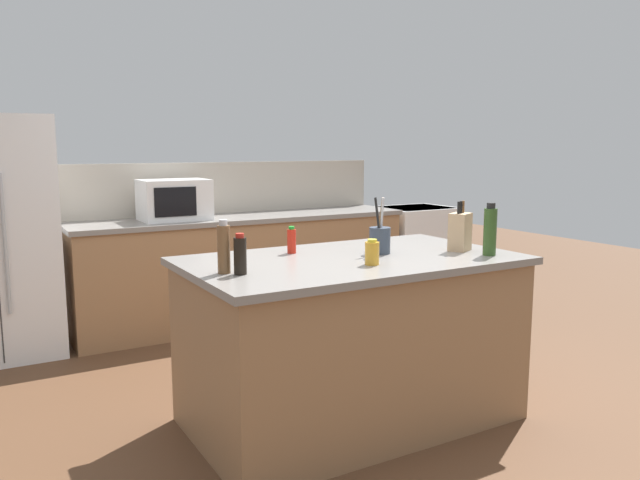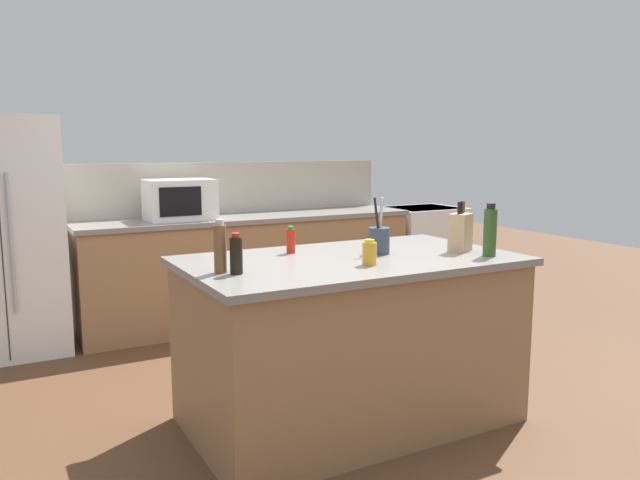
% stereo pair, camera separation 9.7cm
% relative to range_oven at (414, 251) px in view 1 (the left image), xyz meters
% --- Properties ---
extents(ground_plane, '(14.00, 14.00, 0.00)m').
position_rel_range_oven_xyz_m(ground_plane, '(-2.21, -2.20, -0.47)').
color(ground_plane, brown).
extents(back_counter_run, '(2.98, 0.66, 0.94)m').
position_rel_range_oven_xyz_m(back_counter_run, '(-1.91, 0.00, 0.00)').
color(back_counter_run, '#936B47').
rests_on(back_counter_run, ground_plane).
extents(wall_backsplash, '(2.94, 0.03, 0.46)m').
position_rel_range_oven_xyz_m(wall_backsplash, '(-1.91, 0.32, 0.70)').
color(wall_backsplash, '#B2A899').
rests_on(wall_backsplash, back_counter_run).
extents(kitchen_island, '(1.82, 1.06, 0.94)m').
position_rel_range_oven_xyz_m(kitchen_island, '(-2.21, -2.20, 0.00)').
color(kitchen_island, '#936B47').
rests_on(kitchen_island, ground_plane).
extents(range_oven, '(0.76, 0.65, 0.92)m').
position_rel_range_oven_xyz_m(range_oven, '(0.00, 0.00, 0.00)').
color(range_oven, white).
rests_on(range_oven, ground_plane).
extents(microwave, '(0.55, 0.39, 0.33)m').
position_rel_range_oven_xyz_m(microwave, '(-2.53, 0.00, 0.64)').
color(microwave, white).
rests_on(microwave, back_counter_run).
extents(knife_block, '(0.16, 0.15, 0.29)m').
position_rel_range_oven_xyz_m(knife_block, '(-1.55, -2.33, 0.59)').
color(knife_block, tan).
rests_on(knife_block, kitchen_island).
extents(utensil_crock, '(0.12, 0.12, 0.32)m').
position_rel_range_oven_xyz_m(utensil_crock, '(-2.01, -2.18, 0.56)').
color(utensil_crock, '#333D4C').
rests_on(utensil_crock, kitchen_island).
extents(honey_jar, '(0.07, 0.07, 0.13)m').
position_rel_range_oven_xyz_m(honey_jar, '(-2.24, -2.43, 0.54)').
color(honey_jar, gold).
rests_on(honey_jar, kitchen_island).
extents(hot_sauce_bottle, '(0.05, 0.05, 0.15)m').
position_rel_range_oven_xyz_m(hot_sauce_bottle, '(-2.44, -1.92, 0.55)').
color(hot_sauce_bottle, red).
rests_on(hot_sauce_bottle, kitchen_island).
extents(olive_oil_bottle, '(0.07, 0.07, 0.29)m').
position_rel_range_oven_xyz_m(olive_oil_bottle, '(-1.51, -2.53, 0.61)').
color(olive_oil_bottle, '#2D4C1E').
rests_on(olive_oil_bottle, kitchen_island).
extents(pepper_grinder, '(0.06, 0.06, 0.26)m').
position_rel_range_oven_xyz_m(pepper_grinder, '(-2.98, -2.25, 0.60)').
color(pepper_grinder, brown).
rests_on(pepper_grinder, kitchen_island).
extents(soy_sauce_bottle, '(0.06, 0.06, 0.20)m').
position_rel_range_oven_xyz_m(soy_sauce_bottle, '(-2.92, -2.32, 0.57)').
color(soy_sauce_bottle, black).
rests_on(soy_sauce_bottle, kitchen_island).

